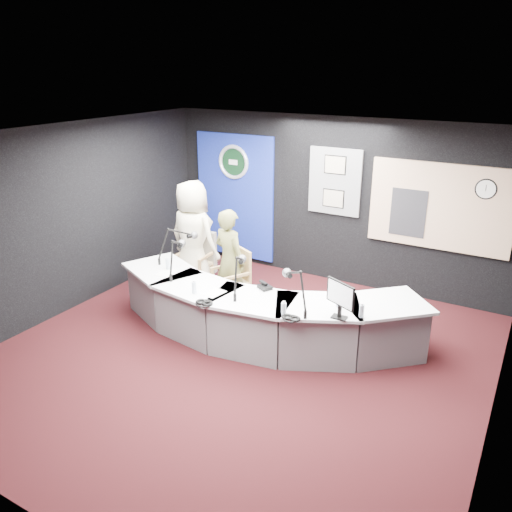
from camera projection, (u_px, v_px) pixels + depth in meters
The scene contains 33 objects.
ground at pixel (239, 356), 6.69m from camera, with size 6.00×6.00×0.00m, color black.
ceiling at pixel (236, 138), 5.70m from camera, with size 6.00×6.00×0.02m, color silver.
wall_back at pixel (332, 201), 8.62m from camera, with size 6.00×0.02×2.80m, color black.
wall_front at pixel (21, 381), 3.76m from camera, with size 6.00×0.02×2.80m, color black.
wall_left at pixel (65, 220), 7.59m from camera, with size 0.02×6.00×2.80m, color black.
wall_right at pixel (510, 313), 4.79m from camera, with size 0.02×6.00×2.80m, color black.
broadcast_desk at pixel (256, 313), 7.02m from camera, with size 4.50×1.90×0.75m, color silver, non-canonical shape.
backdrop_panel at pixel (235, 197), 9.54m from camera, with size 1.60×0.05×2.30m, color navy.
agency_seal at pixel (233, 162), 9.28m from camera, with size 0.63×0.63×0.07m, color silver.
seal_center at pixel (234, 162), 9.28m from camera, with size 0.48×0.48×0.01m, color black.
pinboard at pixel (335, 182), 8.45m from camera, with size 0.90×0.04×1.10m, color slate.
framed_photo_upper at pixel (335, 165), 8.33m from camera, with size 0.34×0.02×0.27m, color gray.
framed_photo_lower at pixel (333, 199), 8.53m from camera, with size 0.34×0.02×0.27m, color gray.
booth_window_frame at pixel (440, 207), 7.73m from camera, with size 2.12×0.06×1.32m, color tan.
booth_glow at pixel (440, 207), 7.72m from camera, with size 2.00×0.02×1.20m, color #E9B693.
equipment_rack at pixel (408, 213), 7.97m from camera, with size 0.55×0.02×0.75m, color black.
wall_clock at pixel (486, 189), 7.30m from camera, with size 0.28×0.28×0.01m, color white.
armchair_left at pixel (194, 260), 8.47m from camera, with size 0.59×0.59×1.06m, color #A7814C, non-canonical shape.
armchair_right at pixel (230, 282), 7.83m from camera, with size 0.51×0.51×0.91m, color #A7814C, non-canonical shape.
draped_jacket at pixel (203, 251), 8.64m from camera, with size 0.50×0.10×0.70m, color #666056.
person_man at pixel (193, 237), 8.32m from camera, with size 0.91×0.59×1.86m, color beige.
person_woman at pixel (230, 261), 7.70m from camera, with size 0.58×0.38×1.60m, color brown.
computer_monitor at pixel (341, 294), 5.97m from camera, with size 0.43×0.03×0.29m, color black.
desk_phone at pixel (265, 287), 6.86m from camera, with size 0.18×0.14×0.04m, color black.
headphones_near at pixel (291, 318), 6.05m from camera, with size 0.22×0.22×0.04m, color black.
headphones_far at pixel (204, 303), 6.43m from camera, with size 0.24×0.24×0.04m, color black.
paper_stack at pixel (166, 273), 7.39m from camera, with size 0.21×0.30×0.00m, color white.
notepad at pixel (214, 293), 6.74m from camera, with size 0.20×0.28×0.00m, color white.
boom_mic_a at pixel (177, 242), 7.76m from camera, with size 0.36×0.69×0.60m, color black, non-canonical shape.
boom_mic_b at pixel (176, 253), 7.28m from camera, with size 0.36×0.69×0.60m, color black, non-canonical shape.
boom_mic_c at pixel (239, 270), 6.69m from camera, with size 0.36×0.69×0.60m, color black, non-canonical shape.
boom_mic_d at pixel (296, 285), 6.24m from camera, with size 0.58×0.54×0.60m, color black, non-canonical shape.
water_bottles at pixel (248, 289), 6.64m from camera, with size 3.02×0.63×0.18m, color silver, non-canonical shape.
Camera 1 is at (3.09, -4.91, 3.59)m, focal length 36.00 mm.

